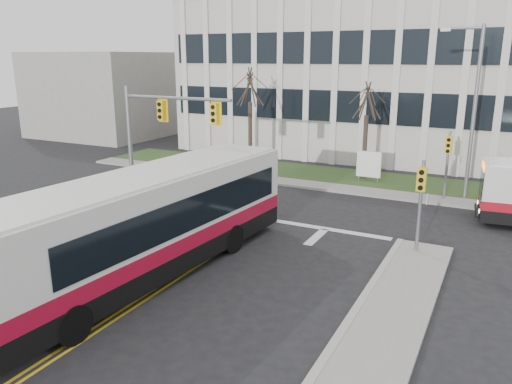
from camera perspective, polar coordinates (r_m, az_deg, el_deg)
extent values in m
plane|color=black|center=(17.62, -10.69, -10.62)|extent=(120.00, 120.00, 0.00)
cube|color=#9E9B93|center=(29.05, 16.26, -0.43)|extent=(44.00, 1.60, 0.14)
cube|color=#2F4D21|center=(31.72, 17.24, 0.77)|extent=(44.00, 5.00, 0.12)
cube|color=beige|center=(42.73, 20.81, 12.11)|extent=(40.00, 16.00, 12.00)
cube|color=#9E9B93|center=(52.72, -16.38, 10.70)|extent=(12.00, 12.00, 8.00)
cylinder|color=slate|center=(26.49, -14.16, 4.98)|extent=(0.22, 0.22, 6.20)
cylinder|color=slate|center=(24.30, -9.11, 10.55)|extent=(6.00, 0.16, 0.16)
cube|color=yellow|center=(24.71, -10.78, 9.15)|extent=(0.34, 0.24, 0.92)
cube|color=yellow|center=(23.01, -4.77, 8.93)|extent=(0.34, 0.24, 0.92)
cylinder|color=slate|center=(20.42, 18.21, -1.77)|extent=(0.14, 0.14, 3.80)
cube|color=yellow|center=(19.92, 18.40, 1.38)|extent=(0.34, 0.24, 0.92)
cylinder|color=slate|center=(28.62, 20.97, 2.72)|extent=(0.14, 0.14, 3.80)
cube|color=yellow|center=(28.21, 21.15, 5.02)|extent=(0.34, 0.24, 0.92)
cylinder|color=slate|center=(28.83, 23.62, 7.99)|extent=(0.20, 0.20, 9.20)
cylinder|color=slate|center=(28.77, 22.73, 16.89)|extent=(1.80, 0.14, 0.14)
cube|color=slate|center=(28.87, 20.87, 16.96)|extent=(0.50, 0.25, 0.18)
cylinder|color=slate|center=(31.78, 11.65, 1.99)|extent=(0.08, 0.08, 1.00)
cylinder|color=slate|center=(31.50, 13.75, 1.75)|extent=(0.08, 0.08, 1.00)
cube|color=white|center=(31.48, 12.77, 3.11)|extent=(1.50, 0.12, 1.60)
cylinder|color=#42352B|center=(34.74, -0.67, 6.46)|extent=(0.28, 0.28, 4.62)
cylinder|color=#42352B|center=(32.11, 12.31, 4.91)|extent=(0.28, 0.28, 4.09)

